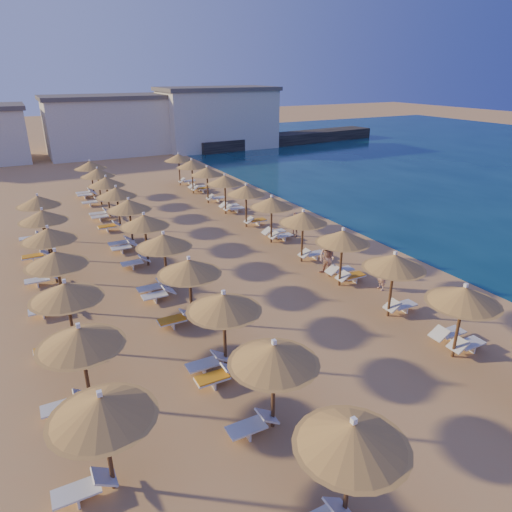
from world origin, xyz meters
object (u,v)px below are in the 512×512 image
jetty (288,139)px  parasol_row_west (153,231)px  parasol_row_east (287,210)px  beachgoer_a (382,275)px  beachgoer_c (295,224)px  beachgoer_b (327,258)px

jetty → parasol_row_west: (-30.80, -37.22, 1.82)m
parasol_row_east → beachgoer_a: bearing=-76.9°
jetty → parasol_row_west: bearing=-135.1°
jetty → parasol_row_west: size_ratio=0.72×
parasol_row_east → parasol_row_west: 7.90m
parasol_row_west → beachgoer_c: size_ratio=25.62×
jetty → beachgoer_c: 40.90m
parasol_row_east → beachgoer_c: 3.36m
parasol_row_west → jetty: bearing=50.4°
parasol_row_west → beachgoer_a: (9.44, -6.63, -1.79)m
beachgoer_a → beachgoer_b: beachgoer_b is taller
parasol_row_east → beachgoer_c: (1.95, 2.09, -1.76)m
parasol_row_east → parasol_row_west: (-7.90, 0.00, 0.00)m
jetty → beachgoer_b: beachgoer_b is taller
parasol_row_west → beachgoer_c: bearing=12.0°
jetty → beachgoer_b: size_ratio=15.67×
jetty → parasol_row_east: (-22.90, -37.22, 1.82)m
parasol_row_east → beachgoer_c: parasol_row_east is taller
parasol_row_west → parasol_row_east: bearing=0.0°
parasol_row_east → beachgoer_b: 4.25m
jetty → beachgoer_c: bearing=-126.3°
beachgoer_c → parasol_row_west: bearing=-125.5°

